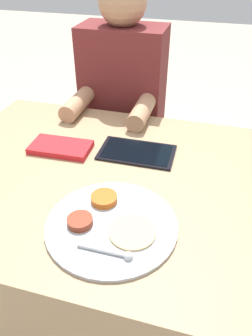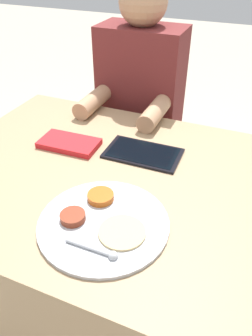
% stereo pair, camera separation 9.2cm
% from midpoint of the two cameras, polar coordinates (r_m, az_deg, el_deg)
% --- Properties ---
extents(ground_plane, '(12.00, 12.00, 0.00)m').
position_cam_midpoint_polar(ground_plane, '(1.58, -0.34, -23.80)').
color(ground_plane, '#B2A893').
extents(dining_table, '(1.11, 0.84, 0.76)m').
position_cam_midpoint_polar(dining_table, '(1.26, -0.40, -15.01)').
color(dining_table, '#9E7F5B').
rests_on(dining_table, ground_plane).
extents(thali_tray, '(0.33, 0.33, 0.03)m').
position_cam_midpoint_polar(thali_tray, '(0.83, -0.90, -9.49)').
color(thali_tray, '#B7BABF').
rests_on(thali_tray, dining_table).
extents(red_notebook, '(0.21, 0.12, 0.02)m').
position_cam_midpoint_polar(red_notebook, '(1.14, -7.59, 4.16)').
color(red_notebook, silver).
rests_on(red_notebook, dining_table).
extents(tablet_device, '(0.25, 0.15, 0.01)m').
position_cam_midpoint_polar(tablet_device, '(1.09, 5.40, 2.50)').
color(tablet_device, black).
rests_on(tablet_device, dining_table).
extents(person_diner, '(0.36, 0.42, 1.24)m').
position_cam_midpoint_polar(person_diner, '(1.58, 4.00, 6.50)').
color(person_diner, black).
rests_on(person_diner, ground_plane).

